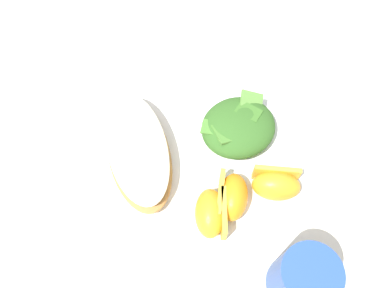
% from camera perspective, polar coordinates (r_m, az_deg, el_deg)
% --- Properties ---
extents(ground, '(3.00, 3.00, 0.00)m').
position_cam_1_polar(ground, '(0.54, 0.00, -1.20)').
color(ground, beige).
extents(white_plate, '(0.28, 0.28, 0.02)m').
position_cam_1_polar(white_plate, '(0.54, 0.00, -0.84)').
color(white_plate, white).
rests_on(white_plate, ground).
extents(cheesy_pizza_bread, '(0.11, 0.18, 0.04)m').
position_cam_1_polar(cheesy_pizza_bread, '(0.51, -7.82, -0.97)').
color(cheesy_pizza_bread, '#B77F42').
rests_on(cheesy_pizza_bread, white_plate).
extents(green_salad_pile, '(0.10, 0.09, 0.05)m').
position_cam_1_polar(green_salad_pile, '(0.52, 6.72, 2.47)').
color(green_salad_pile, '#336023').
rests_on(green_salad_pile, white_plate).
extents(orange_wedge_front, '(0.06, 0.07, 0.04)m').
position_cam_1_polar(orange_wedge_front, '(0.48, 2.84, -9.99)').
color(orange_wedge_front, orange).
rests_on(orange_wedge_front, white_plate).
extents(orange_wedge_middle, '(0.06, 0.07, 0.04)m').
position_cam_1_polar(orange_wedge_middle, '(0.48, 5.75, -7.63)').
color(orange_wedge_middle, orange).
rests_on(orange_wedge_middle, white_plate).
extents(orange_wedge_rear, '(0.07, 0.06, 0.04)m').
position_cam_1_polar(orange_wedge_rear, '(0.50, 12.09, -5.76)').
color(orange_wedge_rear, orange).
rests_on(orange_wedge_rear, white_plate).
extents(metal_fork, '(0.19, 0.02, 0.01)m').
position_cam_1_polar(metal_fork, '(0.51, -13.87, -18.30)').
color(metal_fork, silver).
rests_on(metal_fork, ground).
extents(drinking_blue_cup, '(0.06, 0.06, 0.09)m').
position_cam_1_polar(drinking_blue_cup, '(0.47, 15.66, -18.31)').
color(drinking_blue_cup, '#284CA3').
rests_on(drinking_blue_cup, ground).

